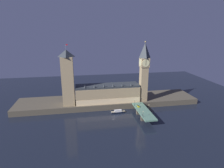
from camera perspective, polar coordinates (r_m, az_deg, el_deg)
name	(u,v)px	position (r m, az deg, el deg)	size (l,w,h in m)	color
ground_plane	(113,117)	(202.23, 0.44, -10.05)	(400.00, 400.00, 0.00)	black
embankment	(108,101)	(236.17, -1.26, -5.22)	(220.00, 42.00, 6.59)	#4C4438
parliament_hall	(108,93)	(223.65, -1.38, -2.77)	(74.59, 20.88, 24.55)	tan
clock_tower	(144,70)	(221.74, 9.74, 4.16)	(10.30, 10.41, 70.78)	tan
victoria_tower	(68,78)	(213.31, -13.34, 1.80)	(13.35, 13.35, 68.60)	tan
bridge	(144,112)	(203.11, 9.59, -8.46)	(12.41, 46.00, 7.43)	slate
car_northbound_lead	(138,106)	(210.25, 7.98, -6.72)	(1.92, 4.68, 1.52)	yellow
pedestrian_near_rail	(142,115)	(190.28, 9.22, -9.23)	(0.38, 0.38, 1.78)	black
street_lamp_near	(143,113)	(186.29, 9.45, -8.82)	(1.34, 0.60, 6.15)	#2D3333
street_lamp_mid	(149,107)	(202.73, 11.24, -6.79)	(1.34, 0.60, 6.22)	#2D3333
street_lamp_far	(134,102)	(211.74, 6.86, -5.41)	(1.34, 0.60, 7.14)	#2D3333
boat_upstream	(118,112)	(211.21, 1.85, -8.45)	(17.90, 4.59, 3.79)	#1E2842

